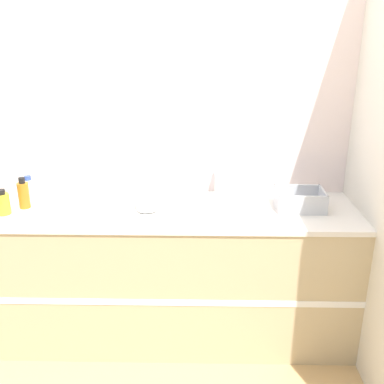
# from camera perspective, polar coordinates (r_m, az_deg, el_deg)

# --- Properties ---
(ground_plane) EXTENTS (12.00, 12.00, 0.00)m
(ground_plane) POSITION_cam_1_polar(r_m,az_deg,el_deg) (3.00, -2.47, -20.88)
(ground_plane) COLOR tan
(wall_back) EXTENTS (4.67, 0.06, 2.60)m
(wall_back) POSITION_cam_1_polar(r_m,az_deg,el_deg) (3.00, -2.08, 7.27)
(wall_back) COLOR silver
(wall_back) RESTS_ON ground_plane
(wall_right) EXTENTS (0.06, 2.63, 2.60)m
(wall_right) POSITION_cam_1_polar(r_m,az_deg,el_deg) (2.84, 21.81, 5.10)
(wall_right) COLOR beige
(wall_right) RESTS_ON ground_plane
(counter_cabinet) EXTENTS (2.29, 0.65, 0.91)m
(counter_cabinet) POSITION_cam_1_polar(r_m,az_deg,el_deg) (2.99, -2.23, -10.23)
(counter_cabinet) COLOR tan
(counter_cabinet) RESTS_ON ground_plane
(sink) EXTENTS (0.52, 0.41, 0.29)m
(sink) POSITION_cam_1_polar(r_m,az_deg,el_deg) (2.82, 3.55, -1.44)
(sink) COLOR silver
(sink) RESTS_ON counter_cabinet
(paper_towel_roll) EXTENTS (0.13, 0.13, 0.25)m
(paper_towel_roll) POSITION_cam_1_polar(r_m,az_deg,el_deg) (2.71, -5.82, 0.09)
(paper_towel_roll) COLOR #4C4C51
(paper_towel_roll) RESTS_ON counter_cabinet
(dish_rack) EXTENTS (0.29, 0.22, 0.12)m
(dish_rack) POSITION_cam_1_polar(r_m,az_deg,el_deg) (2.84, 13.51, -1.22)
(dish_rack) COLOR #B7BABF
(dish_rack) RESTS_ON counter_cabinet
(bottle_yellow) EXTENTS (0.09, 0.09, 0.15)m
(bottle_yellow) POSITION_cam_1_polar(r_m,az_deg,el_deg) (2.90, -22.91, -1.34)
(bottle_yellow) COLOR yellow
(bottle_yellow) RESTS_ON counter_cabinet
(bottle_clear) EXTENTS (0.08, 0.08, 0.15)m
(bottle_clear) POSITION_cam_1_polar(r_m,az_deg,el_deg) (3.13, -20.01, 0.49)
(bottle_clear) COLOR silver
(bottle_clear) RESTS_ON counter_cabinet
(bottle_amber) EXTENTS (0.07, 0.07, 0.20)m
(bottle_amber) POSITION_cam_1_polar(r_m,az_deg,el_deg) (2.95, -20.60, -0.30)
(bottle_amber) COLOR #B26B19
(bottle_amber) RESTS_ON counter_cabinet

